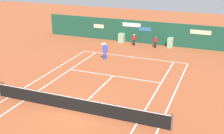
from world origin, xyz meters
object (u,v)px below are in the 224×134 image
at_px(player_on_baseline, 105,50).
at_px(tennis_ball_near_service_line, 111,64).
at_px(ball_kid_centre_post, 134,39).
at_px(ball_kid_left_post, 155,41).

height_order(player_on_baseline, tennis_ball_near_service_line, player_on_baseline).
relative_size(player_on_baseline, tennis_ball_near_service_line, 27.34).
bearing_deg(ball_kid_centre_post, tennis_ball_near_service_line, 79.69).
bearing_deg(player_on_baseline, ball_kid_left_post, -145.77).
bearing_deg(ball_kid_centre_post, ball_kid_left_post, 170.28).
bearing_deg(tennis_ball_near_service_line, player_on_baseline, 135.09).
relative_size(player_on_baseline, ball_kid_centre_post, 1.43).
distance_m(ball_kid_centre_post, tennis_ball_near_service_line, 6.75).
xyz_separation_m(ball_kid_centre_post, tennis_ball_near_service_line, (-0.07, -6.71, -0.71)).
bearing_deg(ball_kid_left_post, ball_kid_centre_post, 1.29).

